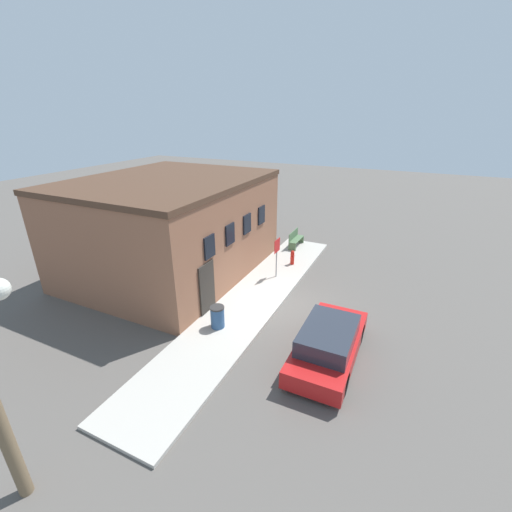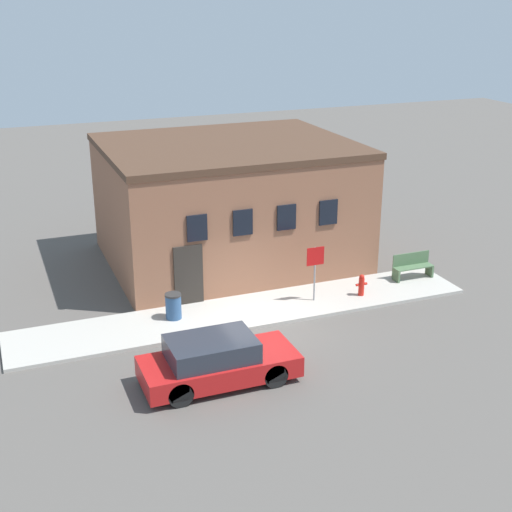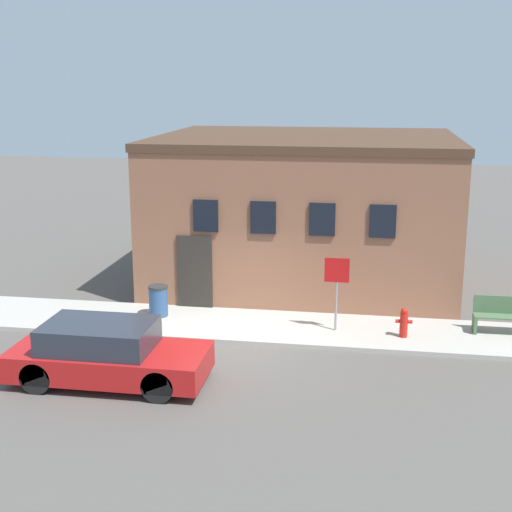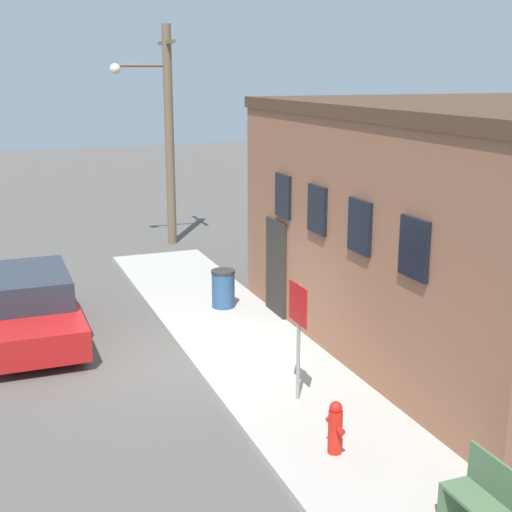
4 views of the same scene
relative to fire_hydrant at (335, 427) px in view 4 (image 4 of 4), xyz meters
The scene contains 8 objects.
ground_plane 4.31m from the fire_hydrant, 167.16° to the right, with size 80.00×80.00×0.00m, color #56514C.
sidewalk 4.21m from the fire_hydrant, behind, with size 15.59×2.52×0.12m.
brick_building 6.42m from the fire_hydrant, 119.50° to the left, with size 9.31×7.70×4.73m.
fire_hydrant is the anchor object (origin of this frame).
stop_sign 1.98m from the fire_hydrant, behind, with size 0.63×0.06×1.94m.
trash_bin 6.62m from the fire_hydrant, behind, with size 0.54×0.54×0.86m.
utility_pole 13.92m from the fire_hydrant, behind, with size 1.80×1.86×6.65m.
parked_car 7.42m from the fire_hydrant, 151.19° to the right, with size 4.30×1.80×1.35m.
Camera 4 is at (12.11, -3.29, 5.27)m, focal length 50.00 mm.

